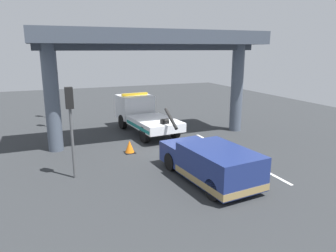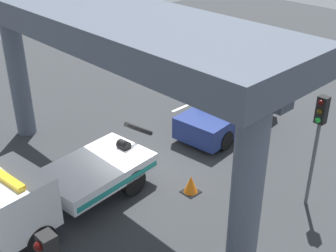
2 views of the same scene
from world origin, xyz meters
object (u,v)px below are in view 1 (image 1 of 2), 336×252
(tow_truck_white, at_px, (143,114))
(traffic_cone_orange, at_px, (130,147))
(traffic_light_near, at_px, (70,113))
(towed_van_green, at_px, (211,163))
(traffic_light_far, at_px, (56,84))
(traffic_light_mid, at_px, (53,77))

(tow_truck_white, relative_size, traffic_cone_orange, 10.65)
(traffic_light_near, height_order, traffic_cone_orange, traffic_light_near)
(tow_truck_white, relative_size, towed_van_green, 1.36)
(towed_van_green, distance_m, traffic_cone_orange, 5.47)
(towed_van_green, xyz_separation_m, traffic_light_near, (2.57, 5.41, 2.16))
(traffic_light_far, height_order, traffic_cone_orange, traffic_light_far)
(tow_truck_white, height_order, traffic_light_mid, traffic_light_mid)
(tow_truck_white, xyz_separation_m, traffic_cone_orange, (-4.30, 2.15, -0.87))
(traffic_light_near, relative_size, traffic_cone_orange, 5.84)
(traffic_cone_orange, bearing_deg, tow_truck_white, -26.59)
(traffic_light_far, distance_m, traffic_light_mid, 3.50)
(tow_truck_white, distance_m, traffic_light_mid, 8.53)
(traffic_light_mid, relative_size, traffic_cone_orange, 6.74)
(towed_van_green, height_order, traffic_light_mid, traffic_light_mid)
(traffic_light_near, distance_m, traffic_light_far, 9.50)
(traffic_light_mid, bearing_deg, traffic_light_far, 180.00)
(tow_truck_white, distance_m, traffic_cone_orange, 4.89)
(traffic_light_near, xyz_separation_m, traffic_cone_orange, (2.41, -3.18, -2.61))
(traffic_light_near, height_order, traffic_light_far, traffic_light_far)
(towed_van_green, xyz_separation_m, traffic_light_far, (12.07, 5.41, 2.42))
(towed_van_green, bearing_deg, traffic_cone_orange, 24.18)
(towed_van_green, relative_size, traffic_light_mid, 1.16)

